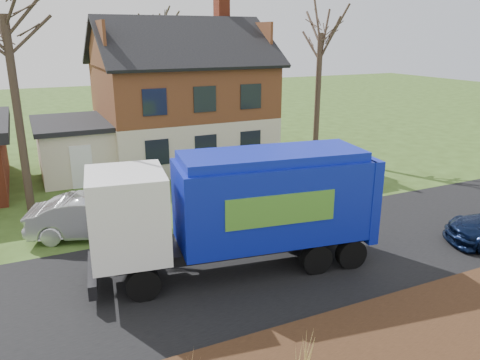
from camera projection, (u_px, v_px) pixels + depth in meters
name	position (u px, v px, depth m)	size (l,w,h in m)	color
ground	(263.00, 264.00, 15.19)	(120.00, 120.00, 0.00)	#304717
road	(263.00, 263.00, 15.19)	(80.00, 7.00, 0.02)	black
mulch_verge	(372.00, 357.00, 10.56)	(80.00, 3.50, 0.30)	black
main_house	(173.00, 91.00, 26.62)	(12.95, 8.95, 9.26)	beige
garbage_truck	(243.00, 204.00, 14.28)	(9.02, 3.55, 3.76)	black
silver_sedan	(95.00, 216.00, 17.06)	(1.64, 4.70, 1.55)	#B0B4B8
tree_front_east	(322.00, 11.00, 26.06)	(3.72, 3.72, 10.33)	#423228
tree_back	(159.00, 14.00, 31.81)	(3.21, 3.21, 10.18)	#423727
grass_clump_mid	(309.00, 357.00, 9.58)	(0.36, 0.29, 0.99)	tan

